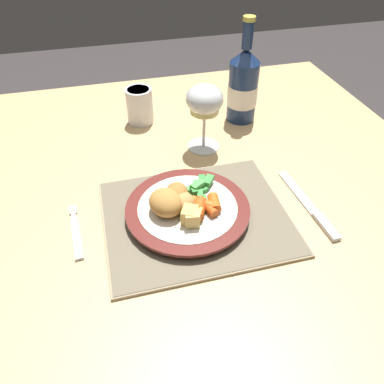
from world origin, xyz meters
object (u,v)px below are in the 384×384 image
at_px(table_knife, 312,209).
at_px(drinking_cup, 140,105).
at_px(bottle, 243,86).
at_px(fork, 76,235).
at_px(dining_table, 189,212).
at_px(dinner_plate, 188,210).
at_px(wine_glass, 205,103).

relative_size(table_knife, drinking_cup, 2.29).
height_order(table_knife, bottle, bottle).
bearing_deg(fork, dining_table, 23.27).
bearing_deg(dinner_plate, dining_table, 74.44).
relative_size(dining_table, fork, 7.97).
height_order(dining_table, table_knife, table_knife).
bearing_deg(table_knife, fork, 174.13).
bearing_deg(fork, wine_glass, 35.89).
bearing_deg(bottle, dining_table, -131.28).
bearing_deg(dining_table, dinner_plate, -105.56).
bearing_deg(dinner_plate, bottle, 55.51).
bearing_deg(table_knife, drinking_cup, 122.89).
bearing_deg(dining_table, fork, -156.73).
height_order(dinner_plate, drinking_cup, drinking_cup).
bearing_deg(wine_glass, bottle, 39.13).
distance_m(dining_table, bottle, 0.34).
relative_size(dining_table, drinking_cup, 12.34).
distance_m(table_knife, bottle, 0.37).
bearing_deg(wine_glass, drinking_cup, 129.02).
xyz_separation_m(table_knife, wine_glass, (-0.14, 0.26, 0.11)).
relative_size(dinner_plate, wine_glass, 1.49).
relative_size(dinner_plate, bottle, 0.91).
distance_m(dinner_plate, bottle, 0.40).
bearing_deg(bottle, fork, -143.10).
xyz_separation_m(fork, wine_glass, (0.30, 0.21, 0.11)).
relative_size(table_knife, wine_glass, 1.33).
bearing_deg(dining_table, bottle, 48.72).
height_order(dinner_plate, wine_glass, wine_glass).
bearing_deg(drinking_cup, dinner_plate, -84.95).
height_order(fork, wine_glass, wine_glass).
bearing_deg(bottle, table_knife, -87.85).
bearing_deg(fork, dinner_plate, -0.59).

